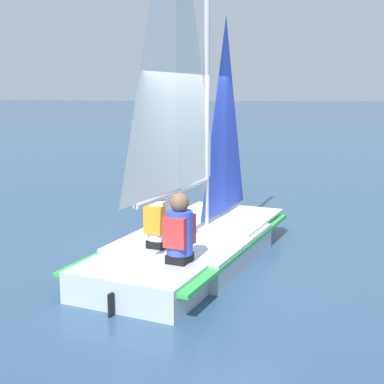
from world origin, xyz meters
name	(u,v)px	position (x,y,z in m)	size (l,w,h in m)	color
ground_plane	(192,260)	(0.00, 0.00, 0.00)	(260.00, 260.00, 0.00)	#2D4C6B
sailboat_main	(191,212)	(-0.02, 0.01, 0.69)	(4.15, 2.48, 5.09)	#B2BCCC
sailor_helm	(159,226)	(-0.61, 0.30, 0.62)	(0.39, 0.36, 1.16)	black
sailor_crew	(180,240)	(-1.16, -0.08, 0.62)	(0.39, 0.36, 1.16)	black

